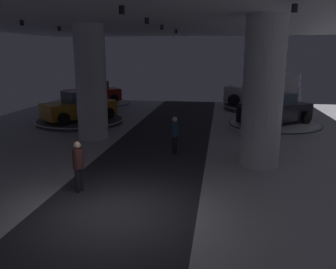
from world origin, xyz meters
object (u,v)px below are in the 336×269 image
object	(u,v)px
display_platform_far_right	(274,126)
display_car_far_left	(80,107)
column_left	(91,83)
display_car_deep_left	(93,93)
visitor_walking_far	(78,163)
visitor_walking_near	(175,133)
display_car_far_right	(275,110)
display_platform_far_left	(80,121)
column_right	(263,93)
display_platform_deep_left	(93,104)
display_platform_deep_right	(261,107)
pickup_truck_deep_right	(267,93)

from	to	relation	value
display_platform_far_right	display_car_far_left	bearing A→B (deg)	-179.49
column_left	display_car_deep_left	bearing A→B (deg)	110.57
column_left	visitor_walking_far	size ratio (longest dim) A/B	3.46
display_car_far_left	visitor_walking_near	distance (m)	8.69
display_car_deep_left	visitor_walking_far	size ratio (longest dim) A/B	2.80
column_left	display_car_far_right	bearing A→B (deg)	21.44
display_platform_far_left	column_right	bearing A→B (deg)	-33.93
display_car_far_right	visitor_walking_near	world-z (taller)	display_car_far_right
visitor_walking_near	column_left	bearing A→B (deg)	153.76
column_right	visitor_walking_far	bearing A→B (deg)	-148.17
column_left	display_platform_far_left	size ratio (longest dim) A/B	1.05
display_car_far_left	display_platform_deep_left	xyz separation A→B (m)	(-1.62, 6.43, -0.83)
display_platform_deep_right	visitor_walking_far	bearing A→B (deg)	-112.83
visitor_walking_far	display_car_far_right	bearing A→B (deg)	55.14
display_platform_far_right	visitor_walking_near	distance (m)	7.63
column_left	visitor_walking_near	bearing A→B (deg)	-26.24
display_platform_deep_left	display_platform_deep_right	bearing A→B (deg)	1.80
column_left	visitor_walking_far	xyz separation A→B (m)	(2.04, -6.71, -1.84)
column_right	display_platform_far_left	xyz separation A→B (m)	(-9.94, 6.69, -2.62)
display_platform_far_left	visitor_walking_near	xyz separation A→B (m)	(6.57, -5.69, 0.78)
display_car_far_left	display_platform_far_right	bearing A→B (deg)	0.51
display_platform_far_left	pickup_truck_deep_right	bearing A→B (deg)	30.05
display_car_far_left	display_platform_deep_right	bearing A→B (deg)	30.97
display_platform_far_right	display_car_far_right	world-z (taller)	display_car_far_right
display_platform_far_right	display_car_deep_left	distance (m)	14.52
column_right	visitor_walking_far	xyz separation A→B (m)	(-5.72, -3.55, -1.84)
column_left	display_platform_far_left	bearing A→B (deg)	121.73
column_right	display_platform_deep_right	bearing A→B (deg)	83.75
display_platform_far_right	display_car_far_right	xyz separation A→B (m)	(-0.02, -0.02, 0.90)
display_platform_far_right	visitor_walking_far	world-z (taller)	visitor_walking_far
display_platform_far_right	display_platform_deep_right	world-z (taller)	display_platform_deep_right
display_car_far_right	display_platform_deep_right	world-z (taller)	display_car_far_right
display_car_far_left	pickup_truck_deep_right	size ratio (longest dim) A/B	0.77
display_car_far_left	visitor_walking_near	world-z (taller)	display_car_far_left
pickup_truck_deep_right	display_car_deep_left	size ratio (longest dim) A/B	1.27
display_car_far_left	display_platform_deep_left	world-z (taller)	display_car_far_left
pickup_truck_deep_right	display_platform_deep_left	bearing A→B (deg)	-178.57
display_car_far_left	visitor_walking_near	size ratio (longest dim) A/B	2.73
column_left	display_platform_far_right	xyz separation A→B (m)	(9.27, 3.65, -2.58)
display_car_far_right	column_left	bearing A→B (deg)	-158.56
column_right	display_car_far_left	xyz separation A→B (m)	(-9.92, 6.71, -1.76)
display_car_far_left	visitor_walking_far	xyz separation A→B (m)	(4.20, -10.26, -0.09)
visitor_walking_near	visitor_walking_far	size ratio (longest dim) A/B	1.00
visitor_walking_near	display_platform_far_right	bearing A→B (deg)	50.00
display_platform_far_left	visitor_walking_near	distance (m)	8.73
display_car_far_right	display_platform_far_left	world-z (taller)	display_car_far_right
column_right	display_car_deep_left	bearing A→B (deg)	131.18
display_platform_far_right	display_platform_deep_right	bearing A→B (deg)	90.22
column_right	pickup_truck_deep_right	distance (m)	13.67
pickup_truck_deep_right	display_platform_deep_right	bearing A→B (deg)	166.19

